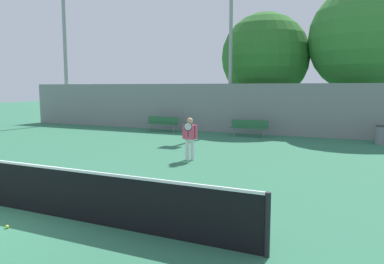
# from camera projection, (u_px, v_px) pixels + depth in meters

# --- Properties ---
(ground_plane) EXTENTS (100.00, 100.00, 0.00)m
(ground_plane) POSITION_uv_depth(u_px,v_px,m) (22.00, 210.00, 8.19)
(ground_plane) COLOR #2D6B4C
(tennis_net) EXTENTS (10.95, 0.09, 1.05)m
(tennis_net) POSITION_uv_depth(u_px,v_px,m) (20.00, 186.00, 8.13)
(tennis_net) COLOR black
(tennis_net) RESTS_ON ground_plane
(tennis_player) EXTENTS (0.55, 0.45, 1.56)m
(tennis_player) POSITION_uv_depth(u_px,v_px,m) (190.00, 136.00, 13.66)
(tennis_player) COLOR silver
(tennis_player) RESTS_ON ground_plane
(bench_courtside_far) EXTENTS (2.06, 0.40, 0.89)m
(bench_courtside_far) POSITION_uv_depth(u_px,v_px,m) (249.00, 126.00, 20.31)
(bench_courtside_far) COLOR #28663D
(bench_courtside_far) RESTS_ON ground_plane
(bench_adjacent_court) EXTENTS (2.03, 0.40, 0.89)m
(bench_adjacent_court) POSITION_uv_depth(u_px,v_px,m) (162.00, 122.00, 22.58)
(bench_adjacent_court) COLOR #28663D
(bench_adjacent_court) RESTS_ON ground_plane
(light_pole_near_left) EXTENTS (0.90, 0.60, 8.60)m
(light_pole_near_left) POSITION_uv_depth(u_px,v_px,m) (231.00, 40.00, 21.86)
(light_pole_near_left) COLOR #939399
(light_pole_near_left) RESTS_ON ground_plane
(light_pole_far_right) EXTENTS (0.90, 0.60, 9.60)m
(light_pole_far_right) POSITION_uv_depth(u_px,v_px,m) (65.00, 47.00, 26.86)
(light_pole_far_right) COLOR #939399
(light_pole_far_right) RESTS_ON ground_plane
(trash_bin) EXTENTS (0.67, 0.67, 0.87)m
(trash_bin) POSITION_uv_depth(u_px,v_px,m) (383.00, 135.00, 17.57)
(trash_bin) COLOR gray
(trash_bin) RESTS_ON ground_plane
(tennis_ball) EXTENTS (0.07, 0.07, 0.07)m
(tennis_ball) POSITION_uv_depth(u_px,v_px,m) (7.00, 227.00, 7.11)
(tennis_ball) COLOR #D1E038
(tennis_ball) RESTS_ON ground_plane
(back_fence) EXTENTS (31.01, 0.06, 2.87)m
(back_fence) POSITION_uv_depth(u_px,v_px,m) (237.00, 109.00, 21.59)
(back_fence) COLOR gray
(back_fence) RESTS_ON ground_plane
(tree_green_tall) EXTENTS (5.63, 5.63, 7.41)m
(tree_green_tall) POSITION_uv_depth(u_px,v_px,m) (265.00, 57.00, 24.13)
(tree_green_tall) COLOR brown
(tree_green_tall) RESTS_ON ground_plane
(tree_dark_dense) EXTENTS (6.34, 6.34, 8.64)m
(tree_dark_dense) POSITION_uv_depth(u_px,v_px,m) (364.00, 39.00, 21.88)
(tree_dark_dense) COLOR brown
(tree_dark_dense) RESTS_ON ground_plane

